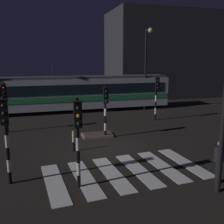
{
  "coord_description": "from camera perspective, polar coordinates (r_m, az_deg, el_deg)",
  "views": [
    {
      "loc": [
        -3.53,
        -13.36,
        4.77
      ],
      "look_at": [
        1.18,
        2.68,
        1.4
      ],
      "focal_mm": 41.96,
      "sensor_mm": 36.0,
      "label": 1
    }
  ],
  "objects": [
    {
      "name": "traffic_light_kerb_mid_left",
      "position": [
        9.54,
        -7.45,
        -3.95
      ],
      "size": [
        0.36,
        0.42,
        3.43
      ],
      "color": "black",
      "rests_on": "ground"
    },
    {
      "name": "traffic_island",
      "position": [
        16.59,
        -3.31,
        -5.02
      ],
      "size": [
        1.86,
        1.14,
        0.18
      ],
      "color": "slate",
      "rests_on": "ground"
    },
    {
      "name": "rail_near",
      "position": [
        24.13,
        -7.61,
        -0.07
      ],
      "size": [
        80.0,
        0.12,
        0.03
      ],
      "primitive_type": "cube",
      "color": "#59595E",
      "rests_on": "ground"
    },
    {
      "name": "rail_far",
      "position": [
        25.52,
        -8.11,
        0.54
      ],
      "size": [
        80.0,
        0.12,
        0.03
      ],
      "primitive_type": "cube",
      "color": "#59595E",
      "rests_on": "ground"
    },
    {
      "name": "traffic_light_corner_near_left",
      "position": [
        10.5,
        -22.19,
        -3.17
      ],
      "size": [
        0.36,
        0.42,
        3.46
      ],
      "color": "black",
      "rests_on": "ground"
    },
    {
      "name": "traffic_light_corner_far_right",
      "position": [
        20.74,
        9.69,
        4.4
      ],
      "size": [
        0.36,
        0.42,
        3.49
      ],
      "color": "black",
      "rests_on": "ground"
    },
    {
      "name": "crosswalk_zebra",
      "position": [
        11.6,
        2.96,
        -12.85
      ],
      "size": [
        6.99,
        4.13,
        0.02
      ],
      "color": "silver",
      "rests_on": "ground"
    },
    {
      "name": "traffic_light_median_centre",
      "position": [
        15.76,
        -1.41,
        1.76
      ],
      "size": [
        0.36,
        0.42,
        3.23
      ],
      "color": "black",
      "rests_on": "ground"
    },
    {
      "name": "ground_plane",
      "position": [
        14.62,
        -1.47,
        -7.65
      ],
      "size": [
        120.0,
        120.0,
        0.0
      ],
      "primitive_type": "plane",
      "color": "black"
    },
    {
      "name": "pedestrian_waiting_at_kerb",
      "position": [
        11.13,
        22.31,
        -9.98
      ],
      "size": [
        0.36,
        0.24,
        1.71
      ],
      "color": "black",
      "rests_on": "ground"
    },
    {
      "name": "traffic_light_corner_far_left",
      "position": [
        18.33,
        -22.28,
        2.42
      ],
      "size": [
        0.36,
        0.42,
        3.3
      ],
      "color": "black",
      "rests_on": "ground"
    },
    {
      "name": "street_lamp_trackside_right",
      "position": [
        24.81,
        7.57,
        11.19
      ],
      "size": [
        0.44,
        1.21,
        7.5
      ],
      "color": "black",
      "rests_on": "ground"
    },
    {
      "name": "building_backdrop",
      "position": [
        36.21,
        12.42,
        12.01
      ],
      "size": [
        15.72,
        8.0,
        10.65
      ],
      "primitive_type": "cube",
      "color": "#2D2D33",
      "rests_on": "ground"
    },
    {
      "name": "tram",
      "position": [
        24.63,
        -6.7,
        4.27
      ],
      "size": [
        16.82,
        2.58,
        4.15
      ],
      "color": "silver",
      "rests_on": "ground"
    },
    {
      "name": "bollard_island_edge",
      "position": [
        13.98,
        -8.4,
        -6.26
      ],
      "size": [
        0.12,
        0.12,
        1.11
      ],
      "color": "black",
      "rests_on": "ground"
    }
  ]
}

